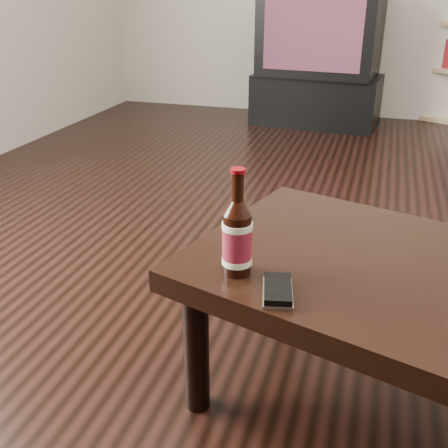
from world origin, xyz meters
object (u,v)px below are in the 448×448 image
(beer_bottle, at_px, (237,238))
(phone, at_px, (278,291))
(coffee_table, at_px, (433,300))
(tv, at_px, (321,30))
(tv_stand, at_px, (316,100))

(beer_bottle, xyz_separation_m, phone, (0.11, -0.06, -0.08))
(phone, bearing_deg, coffee_table, 14.67)
(coffee_table, height_order, phone, phone)
(tv, relative_size, coffee_table, 0.72)
(tv_stand, relative_size, coffee_table, 0.76)
(tv_stand, xyz_separation_m, beer_bottle, (0.24, -3.12, 0.31))
(coffee_table, bearing_deg, beer_bottle, -166.69)
(beer_bottle, bearing_deg, tv_stand, 94.42)
(coffee_table, height_order, beer_bottle, beer_bottle)
(tv_stand, height_order, coffee_table, coffee_table)
(beer_bottle, height_order, phone, beer_bottle)
(phone, bearing_deg, tv_stand, 83.76)
(tv, height_order, phone, tv)
(tv, distance_m, coffee_table, 3.11)
(tv_stand, distance_m, beer_bottle, 3.14)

